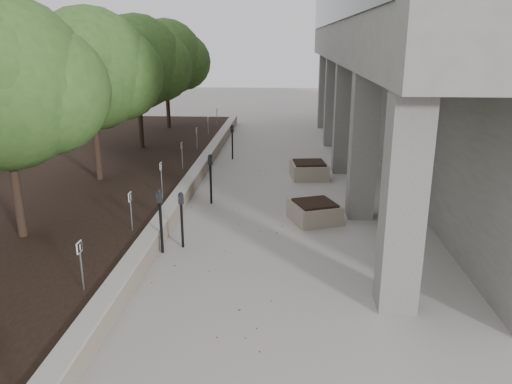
% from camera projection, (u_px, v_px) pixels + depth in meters
% --- Properties ---
extents(ground, '(90.00, 90.00, 0.00)m').
position_uv_depth(ground, '(207.00, 328.00, 8.70)').
color(ground, '#ACA69E').
rests_on(ground, ground).
extents(retaining_wall, '(0.39, 26.00, 0.50)m').
position_uv_depth(retaining_wall, '(195.00, 177.00, 17.33)').
color(retaining_wall, '#A1937F').
rests_on(retaining_wall, ground).
extents(planting_bed, '(7.00, 26.00, 0.40)m').
position_uv_depth(planting_bed, '(91.00, 176.00, 17.56)').
color(planting_bed, black).
rests_on(planting_bed, ground).
extents(crabapple_tree_2, '(4.60, 4.00, 5.44)m').
position_uv_depth(crabapple_tree_2, '(6.00, 120.00, 10.94)').
color(crabapple_tree_2, '#315821').
rests_on(crabapple_tree_2, planting_bed).
extents(crabapple_tree_3, '(4.60, 4.00, 5.44)m').
position_uv_depth(crabapple_tree_3, '(92.00, 95.00, 15.71)').
color(crabapple_tree_3, '#315821').
rests_on(crabapple_tree_3, planting_bed).
extents(crabapple_tree_4, '(4.60, 4.00, 5.44)m').
position_uv_depth(crabapple_tree_4, '(138.00, 82.00, 20.48)').
color(crabapple_tree_4, '#315821').
rests_on(crabapple_tree_4, planting_bed).
extents(crabapple_tree_5, '(4.60, 4.00, 5.44)m').
position_uv_depth(crabapple_tree_5, '(166.00, 74.00, 25.26)').
color(crabapple_tree_5, '#315821').
rests_on(crabapple_tree_5, planting_bed).
extents(parking_sign_2, '(0.04, 0.22, 0.96)m').
position_uv_depth(parking_sign_2, '(81.00, 266.00, 9.06)').
color(parking_sign_2, black).
rests_on(parking_sign_2, planting_bed).
extents(parking_sign_3, '(0.04, 0.22, 0.96)m').
position_uv_depth(parking_sign_3, '(131.00, 212.00, 11.93)').
color(parking_sign_3, black).
rests_on(parking_sign_3, planting_bed).
extents(parking_sign_4, '(0.04, 0.22, 0.96)m').
position_uv_depth(parking_sign_4, '(162.00, 178.00, 14.79)').
color(parking_sign_4, black).
rests_on(parking_sign_4, planting_bed).
extents(parking_sign_5, '(0.04, 0.22, 0.96)m').
position_uv_depth(parking_sign_5, '(182.00, 156.00, 17.65)').
color(parking_sign_5, black).
rests_on(parking_sign_5, planting_bed).
extents(parking_sign_6, '(0.04, 0.22, 0.96)m').
position_uv_depth(parking_sign_6, '(197.00, 139.00, 20.52)').
color(parking_sign_6, black).
rests_on(parking_sign_6, planting_bed).
extents(parking_sign_7, '(0.04, 0.22, 0.96)m').
position_uv_depth(parking_sign_7, '(208.00, 127.00, 23.38)').
color(parking_sign_7, black).
rests_on(parking_sign_7, planting_bed).
extents(parking_sign_8, '(0.04, 0.22, 0.96)m').
position_uv_depth(parking_sign_8, '(217.00, 117.00, 26.24)').
color(parking_sign_8, black).
rests_on(parking_sign_8, planting_bed).
extents(parking_meter_2, '(0.18, 0.14, 1.56)m').
position_uv_depth(parking_meter_2, '(161.00, 221.00, 11.57)').
color(parking_meter_2, black).
rests_on(parking_meter_2, ground).
extents(parking_meter_3, '(0.16, 0.14, 1.39)m').
position_uv_depth(parking_meter_3, '(182.00, 220.00, 11.90)').
color(parking_meter_3, black).
rests_on(parking_meter_3, ground).
extents(parking_meter_4, '(0.15, 0.11, 1.54)m').
position_uv_depth(parking_meter_4, '(211.00, 179.00, 15.10)').
color(parking_meter_4, black).
rests_on(parking_meter_4, ground).
extents(parking_meter_5, '(0.16, 0.13, 1.45)m').
position_uv_depth(parking_meter_5, '(232.00, 142.00, 20.74)').
color(parking_meter_5, black).
rests_on(parking_meter_5, ground).
extents(planter_front, '(1.54, 1.54, 0.56)m').
position_uv_depth(planter_front, '(315.00, 211.00, 13.76)').
color(planter_front, '#A1937F').
rests_on(planter_front, ground).
extents(planter_back, '(1.42, 1.42, 0.59)m').
position_uv_depth(planter_back, '(309.00, 170.00, 18.07)').
color(planter_back, '#A1937F').
rests_on(planter_back, ground).
extents(berry_scatter, '(3.30, 14.10, 0.02)m').
position_uv_depth(berry_scatter, '(232.00, 225.00, 13.48)').
color(berry_scatter, maroon).
rests_on(berry_scatter, ground).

